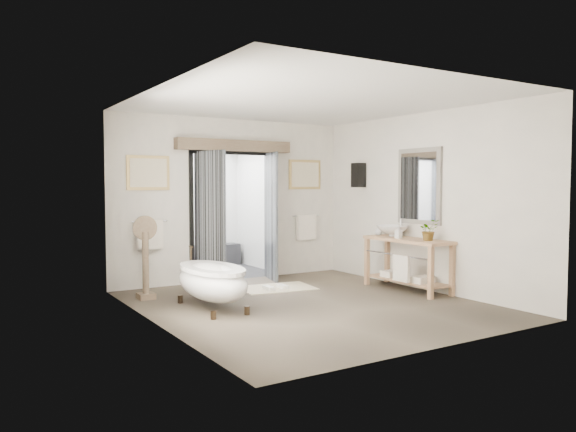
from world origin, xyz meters
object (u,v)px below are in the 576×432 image
Objects in this scene: rug at (277,288)px; clawfoot_tub at (212,281)px; vanity at (407,260)px; basin at (392,231)px.

clawfoot_tub is at bearing -151.53° from rug.
rug is at bearing 143.50° from vanity.
rug is (-1.71, 1.27, -0.50)m from vanity.
rug is 2.22× the size of basin.
vanity is at bearing -36.50° from rug.
vanity is 2.96× the size of basin.
vanity reaches higher than rug.
rug is (1.54, 0.84, -0.39)m from clawfoot_tub.
clawfoot_tub is 1.03× the size of vanity.
vanity reaches higher than clawfoot_tub.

